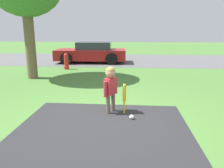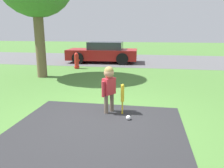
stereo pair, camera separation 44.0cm
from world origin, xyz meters
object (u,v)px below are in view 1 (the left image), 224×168
object	(u,v)px
child	(110,83)
sports_ball	(132,117)
fire_hydrant	(66,61)
baseball_bat	(124,94)
parked_car	(92,53)

from	to	relation	value
child	sports_ball	bearing A→B (deg)	-94.20
sports_ball	child	bearing A→B (deg)	142.54
fire_hydrant	baseball_bat	bearing A→B (deg)	-62.09
parked_car	child	bearing A→B (deg)	100.56
sports_ball	parked_car	size ratio (longest dim) A/B	0.02
fire_hydrant	sports_ball	bearing A→B (deg)	-62.08
baseball_bat	sports_ball	world-z (taller)	baseball_bat
sports_ball	fire_hydrant	xyz separation A→B (m)	(-3.06, 5.78, 0.32)
child	parked_car	size ratio (longest dim) A/B	0.26
baseball_bat	fire_hydrant	distance (m)	6.19
sports_ball	parked_car	bearing A→B (deg)	105.55
baseball_bat	sports_ball	distance (m)	0.53
parked_car	fire_hydrant	bearing A→B (deg)	67.63
sports_ball	parked_car	xyz separation A→B (m)	(-2.24, 8.04, 0.51)
child	parked_car	world-z (taller)	parked_car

